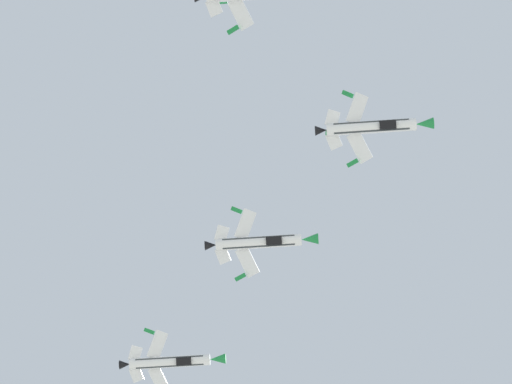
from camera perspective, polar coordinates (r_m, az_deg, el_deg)
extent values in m
cylinder|color=silver|center=(162.13, 5.48, 3.08)|extent=(10.47, 8.77, 1.70)
cube|color=#2D3338|center=(161.68, 5.49, 3.11)|extent=(8.79, 7.36, 1.15)
cone|color=#197A38|center=(162.77, 7.99, 3.22)|extent=(2.85, 2.71, 1.56)
cone|color=black|center=(161.82, 3.09, 2.93)|extent=(2.10, 2.06, 1.36)
ellipsoid|color=#192333|center=(162.96, 6.39, 3.09)|extent=(3.46, 3.18, 1.53)
cube|color=black|center=(161.51, 6.26, 3.18)|extent=(2.58, 2.45, 1.32)
cube|color=silver|center=(161.47, 4.94, 2.14)|extent=(4.03, 3.18, 2.55)
cube|color=#197A38|center=(161.05, 4.59, 1.38)|extent=(1.19, 1.70, 0.52)
cube|color=silver|center=(162.46, 4.81, 3.95)|extent=(2.51, 3.85, 2.55)
cube|color=#197A38|center=(162.85, 4.37, 4.64)|extent=(1.68, 0.87, 0.52)
cube|color=silver|center=(161.59, 3.71, 2.44)|extent=(2.49, 2.42, 1.38)
cube|color=silver|center=(162.17, 3.64, 3.49)|extent=(2.16, 2.30, 1.38)
cube|color=#197A38|center=(163.66, 3.77, 2.85)|extent=(3.06, 2.90, 2.25)
cylinder|color=silver|center=(168.13, 0.13, -2.40)|extent=(10.47, 8.77, 1.70)
cube|color=#2D3338|center=(167.67, 0.12, -2.38)|extent=(8.79, 7.36, 1.14)
cone|color=#197A38|center=(168.06, 2.56, -2.25)|extent=(2.85, 2.71, 1.56)
cone|color=black|center=(168.48, -2.17, -2.54)|extent=(2.10, 2.06, 1.36)
ellipsoid|color=#192333|center=(168.71, 1.03, -2.36)|extent=(3.46, 3.18, 1.53)
cube|color=black|center=(167.28, 0.86, -2.33)|extent=(2.58, 2.45, 1.31)
cube|color=silver|center=(167.89, -0.41, -3.32)|extent=(4.05, 3.18, 2.52)
cube|color=#197A38|center=(167.78, -0.75, -4.05)|extent=(1.19, 1.70, 0.51)
cube|color=silver|center=(168.38, -0.51, -1.55)|extent=(2.51, 3.87, 2.52)
cube|color=#197A38|center=(168.67, -0.93, -0.86)|extent=(1.68, 0.87, 0.51)
cube|color=silver|center=(168.23, -1.58, -3.02)|extent=(2.50, 2.42, 1.37)
cube|color=silver|center=(168.52, -1.63, -1.99)|extent=(2.17, 2.31, 1.37)
cube|color=#197A38|center=(170.15, -1.46, -2.55)|extent=(3.05, 2.89, 2.26)
cube|color=silver|center=(155.12, -0.72, 8.46)|extent=(3.98, 3.15, 2.64)
cube|color=#197A38|center=(154.52, -1.10, 7.69)|extent=(1.19, 1.70, 0.52)
cube|color=silver|center=(155.70, -2.00, 8.74)|extent=(2.47, 2.40, 1.43)
cube|color=#197A38|center=(157.89, -1.87, 9.06)|extent=(3.09, 2.94, 2.22)
cylinder|color=silver|center=(181.09, -4.10, -8.03)|extent=(10.47, 8.77, 1.70)
cube|color=#2D3338|center=(180.63, -4.12, -8.03)|extent=(8.80, 7.37, 1.11)
cone|color=#197A38|center=(180.45, -1.83, -7.91)|extent=(2.85, 2.71, 1.56)
cone|color=black|center=(181.96, -6.23, -8.12)|extent=(2.10, 2.06, 1.36)
ellipsoid|color=#192333|center=(181.46, -3.24, -7.98)|extent=(3.45, 3.17, 1.52)
cube|color=black|center=(180.06, -3.44, -8.00)|extent=(2.58, 2.45, 1.30)
cube|color=silver|center=(181.31, -4.61, -8.88)|extent=(4.11, 3.21, 2.42)
cube|color=silver|center=(181.14, -4.69, -7.23)|extent=(2.52, 3.94, 2.42)
cube|color=#197A38|center=(181.26, -5.08, -6.59)|extent=(1.68, 0.88, 0.50)
cube|color=silver|center=(181.78, -5.69, -8.58)|extent=(2.53, 2.44, 1.31)
cube|color=silver|center=(181.69, -5.74, -7.62)|extent=(2.18, 2.34, 1.31)
cube|color=#197A38|center=(183.48, -5.54, -8.08)|extent=(3.01, 2.84, 2.30)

